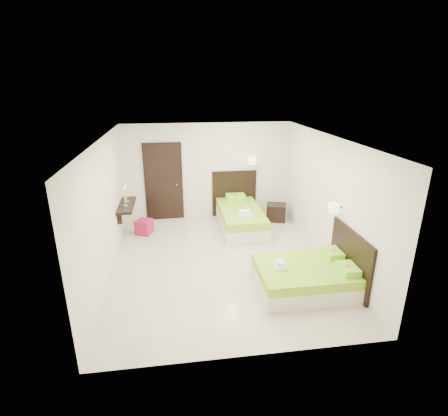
{
  "coord_description": "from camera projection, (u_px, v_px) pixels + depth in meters",
  "views": [
    {
      "loc": [
        -0.89,
        -6.54,
        3.59
      ],
      "look_at": [
        0.1,
        0.3,
        1.1
      ],
      "focal_mm": 28.0,
      "sensor_mm": 36.0,
      "label": 1
    }
  ],
  "objects": [
    {
      "name": "floor",
      "position": [
        221.0,
        262.0,
        7.43
      ],
      "size": [
        5.5,
        5.5,
        0.0
      ],
      "primitive_type": "plane",
      "color": "beige",
      "rests_on": "ground"
    },
    {
      "name": "bed_double",
      "position": [
        309.0,
        275.0,
        6.4
      ],
      "size": [
        1.74,
        1.48,
        1.44
      ],
      "color": "beige",
      "rests_on": "ground"
    },
    {
      "name": "console_shelf",
      "position": [
        126.0,
        205.0,
        8.36
      ],
      "size": [
        0.35,
        1.2,
        0.78
      ],
      "color": "black",
      "rests_on": "ground"
    },
    {
      "name": "door",
      "position": [
        164.0,
        182.0,
        9.42
      ],
      "size": [
        1.02,
        0.15,
        2.14
      ],
      "color": "black",
      "rests_on": "ground"
    },
    {
      "name": "bed_single",
      "position": [
        240.0,
        216.0,
        9.09
      ],
      "size": [
        1.24,
        2.07,
        1.71
      ],
      "color": "beige",
      "rests_on": "ground"
    },
    {
      "name": "ottoman",
      "position": [
        144.0,
        227.0,
        8.75
      ],
      "size": [
        0.48,
        0.48,
        0.36
      ],
      "primitive_type": "cube",
      "rotation": [
        0.0,
        0.0,
        -0.43
      ],
      "color": "maroon",
      "rests_on": "ground"
    },
    {
      "name": "nightstand",
      "position": [
        276.0,
        212.0,
        9.59
      ],
      "size": [
        0.62,
        0.59,
        0.45
      ],
      "primitive_type": "cube",
      "rotation": [
        0.0,
        0.0,
        -0.3
      ],
      "color": "black",
      "rests_on": "ground"
    }
  ]
}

